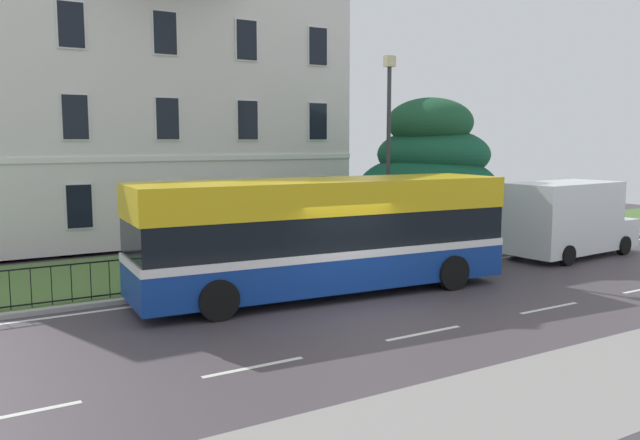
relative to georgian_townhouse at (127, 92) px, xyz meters
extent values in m
cube|color=#463E43|center=(1.19, -16.84, -6.22)|extent=(60.00, 56.00, 0.06)
cube|color=silver|center=(1.19, -13.19, -6.19)|extent=(54.00, 0.14, 0.01)
cube|color=silver|center=(-6.81, -18.64, -6.19)|extent=(2.00, 0.12, 0.01)
cube|color=silver|center=(-2.81, -18.64, -6.19)|extent=(2.00, 0.12, 0.01)
cube|color=silver|center=(1.19, -18.64, -6.19)|extent=(2.00, 0.12, 0.01)
cube|color=silver|center=(5.19, -18.64, -6.19)|extent=(2.00, 0.12, 0.01)
cube|color=#9E9E99|center=(1.19, -12.72, -6.13)|extent=(57.00, 0.24, 0.12)
cube|color=#4D7034|center=(1.19, -9.51, -6.13)|extent=(57.00, 6.18, 0.12)
cube|color=gray|center=(1.19, -22.34, -6.19)|extent=(57.00, 3.00, 0.01)
cube|color=silver|center=(0.00, 0.00, -1.07)|extent=(16.18, 10.90, 10.00)
cube|color=white|center=(0.00, -5.48, -2.76)|extent=(16.18, 0.06, 0.20)
cube|color=#2D333D|center=(0.00, -5.49, -4.97)|extent=(1.10, 0.06, 2.20)
cube|color=white|center=(-3.24, -5.49, -4.38)|extent=(0.94, 0.04, 1.60)
cube|color=black|center=(-3.24, -5.51, -4.38)|extent=(0.84, 0.03, 1.50)
cube|color=white|center=(0.00, -5.49, -4.38)|extent=(0.94, 0.04, 1.60)
cube|color=black|center=(0.00, -5.51, -4.38)|extent=(0.84, 0.03, 1.50)
cube|color=white|center=(3.24, -5.49, -4.38)|extent=(0.94, 0.04, 1.60)
cube|color=black|center=(3.24, -5.51, -4.38)|extent=(0.84, 0.03, 1.50)
cube|color=white|center=(6.47, -5.49, -4.38)|extent=(0.94, 0.04, 1.60)
cube|color=black|center=(6.47, -5.51, -4.38)|extent=(0.84, 0.03, 1.50)
cube|color=white|center=(-3.24, -5.49, -1.30)|extent=(0.94, 0.04, 1.60)
cube|color=black|center=(-3.24, -5.51, -1.30)|extent=(0.84, 0.03, 1.50)
cube|color=white|center=(0.00, -5.49, -1.30)|extent=(0.94, 0.04, 1.60)
cube|color=black|center=(0.00, -5.51, -1.30)|extent=(0.84, 0.03, 1.50)
cube|color=white|center=(3.24, -5.49, -1.30)|extent=(0.94, 0.04, 1.60)
cube|color=black|center=(3.24, -5.51, -1.30)|extent=(0.84, 0.03, 1.50)
cube|color=white|center=(6.47, -5.49, -1.30)|extent=(0.94, 0.04, 1.60)
cube|color=black|center=(6.47, -5.51, -1.30)|extent=(0.84, 0.03, 1.50)
cube|color=white|center=(-3.24, -5.49, 1.77)|extent=(0.94, 0.04, 1.60)
cube|color=black|center=(-3.24, -5.51, 1.77)|extent=(0.84, 0.03, 1.50)
cube|color=white|center=(0.00, -5.49, 1.77)|extent=(0.94, 0.04, 1.60)
cube|color=black|center=(0.00, -5.51, 1.77)|extent=(0.84, 0.03, 1.50)
cube|color=white|center=(3.24, -5.49, 1.77)|extent=(0.94, 0.04, 1.60)
cube|color=black|center=(3.24, -5.51, 1.77)|extent=(0.84, 0.03, 1.50)
cube|color=white|center=(6.47, -5.49, 1.77)|extent=(0.94, 0.04, 1.60)
cube|color=black|center=(6.47, -5.51, 1.77)|extent=(0.84, 0.03, 1.50)
cube|color=black|center=(0.00, -12.44, -5.12)|extent=(19.71, 0.04, 0.04)
cube|color=black|center=(0.00, -12.44, -5.99)|extent=(19.71, 0.04, 0.04)
cylinder|color=black|center=(-6.19, -12.44, -5.60)|extent=(0.02, 0.02, 0.95)
cylinder|color=black|center=(-5.73, -12.44, -5.60)|extent=(0.02, 0.02, 0.95)
cylinder|color=black|center=(-5.27, -12.44, -5.60)|extent=(0.02, 0.02, 0.95)
cylinder|color=black|center=(-4.81, -12.44, -5.60)|extent=(0.02, 0.02, 0.95)
cylinder|color=black|center=(-4.36, -12.44, -5.60)|extent=(0.02, 0.02, 0.95)
cylinder|color=black|center=(-3.90, -12.44, -5.60)|extent=(0.02, 0.02, 0.95)
cylinder|color=black|center=(-3.44, -12.44, -5.60)|extent=(0.02, 0.02, 0.95)
cylinder|color=black|center=(-2.98, -12.44, -5.60)|extent=(0.02, 0.02, 0.95)
cylinder|color=black|center=(-2.52, -12.44, -5.60)|extent=(0.02, 0.02, 0.95)
cylinder|color=black|center=(-2.06, -12.44, -5.60)|extent=(0.02, 0.02, 0.95)
cylinder|color=black|center=(-1.60, -12.44, -5.60)|extent=(0.02, 0.02, 0.95)
cylinder|color=black|center=(-1.15, -12.44, -5.60)|extent=(0.02, 0.02, 0.95)
cylinder|color=black|center=(-0.69, -12.44, -5.60)|extent=(0.02, 0.02, 0.95)
cylinder|color=black|center=(-0.23, -12.44, -5.60)|extent=(0.02, 0.02, 0.95)
cylinder|color=black|center=(0.23, -12.44, -5.60)|extent=(0.02, 0.02, 0.95)
cylinder|color=black|center=(0.69, -12.44, -5.60)|extent=(0.02, 0.02, 0.95)
cylinder|color=black|center=(1.15, -12.44, -5.60)|extent=(0.02, 0.02, 0.95)
cylinder|color=black|center=(1.60, -12.44, -5.60)|extent=(0.02, 0.02, 0.95)
cylinder|color=black|center=(2.06, -12.44, -5.60)|extent=(0.02, 0.02, 0.95)
cylinder|color=black|center=(2.52, -12.44, -5.60)|extent=(0.02, 0.02, 0.95)
cylinder|color=black|center=(2.98, -12.44, -5.60)|extent=(0.02, 0.02, 0.95)
cylinder|color=black|center=(3.44, -12.44, -5.60)|extent=(0.02, 0.02, 0.95)
cylinder|color=black|center=(3.90, -12.44, -5.60)|extent=(0.02, 0.02, 0.95)
cylinder|color=black|center=(4.36, -12.44, -5.60)|extent=(0.02, 0.02, 0.95)
cylinder|color=black|center=(4.81, -12.44, -5.60)|extent=(0.02, 0.02, 0.95)
cylinder|color=black|center=(5.27, -12.44, -5.60)|extent=(0.02, 0.02, 0.95)
cylinder|color=black|center=(5.73, -12.44, -5.60)|extent=(0.02, 0.02, 0.95)
cylinder|color=black|center=(6.19, -12.44, -5.60)|extent=(0.02, 0.02, 0.95)
cylinder|color=black|center=(6.65, -12.44, -5.60)|extent=(0.02, 0.02, 0.95)
cylinder|color=black|center=(7.11, -12.44, -5.60)|extent=(0.02, 0.02, 0.95)
cylinder|color=black|center=(7.56, -12.44, -5.60)|extent=(0.02, 0.02, 0.95)
cylinder|color=black|center=(8.02, -12.44, -5.60)|extent=(0.02, 0.02, 0.95)
cylinder|color=black|center=(8.48, -12.44, -5.60)|extent=(0.02, 0.02, 0.95)
cylinder|color=black|center=(8.94, -12.44, -5.60)|extent=(0.02, 0.02, 0.95)
cylinder|color=black|center=(9.40, -12.44, -5.60)|extent=(0.02, 0.02, 0.95)
cylinder|color=black|center=(9.86, -12.44, -5.60)|extent=(0.02, 0.02, 0.95)
cylinder|color=#423328|center=(8.49, -10.27, -5.31)|extent=(0.41, 0.41, 1.52)
ellipsoid|color=#194331|center=(8.65, -10.11, -5.01)|extent=(5.27, 5.27, 2.36)
ellipsoid|color=#124A31|center=(8.33, -10.39, -3.82)|extent=(5.17, 5.17, 2.41)
ellipsoid|color=#164D33|center=(8.70, -10.24, -2.63)|extent=(4.24, 4.24, 2.02)
ellipsoid|color=#1C4D2F|center=(8.45, -10.31, -1.43)|extent=(3.21, 3.21, 1.83)
cube|color=navy|center=(1.25, -14.49, -5.43)|extent=(10.33, 3.19, 1.01)
cube|color=white|center=(1.25, -14.49, -4.96)|extent=(10.35, 3.21, 0.20)
cube|color=black|center=(1.25, -14.49, -4.44)|extent=(10.25, 3.14, 0.95)
cube|color=gold|center=(1.25, -14.49, -3.55)|extent=(10.33, 3.19, 0.84)
cube|color=black|center=(6.35, -14.84, -4.49)|extent=(0.21, 2.08, 0.88)
cube|color=black|center=(6.35, -14.84, -3.59)|extent=(0.19, 1.79, 0.54)
cylinder|color=silver|center=(6.41, -14.05, -5.71)|extent=(0.05, 0.20, 0.20)
cylinder|color=silver|center=(6.29, -15.64, -5.71)|extent=(0.05, 0.20, 0.20)
cylinder|color=black|center=(4.69, -13.53, -5.71)|extent=(0.98, 0.37, 0.96)
cylinder|color=black|center=(4.52, -15.91, -5.71)|extent=(0.98, 0.37, 0.96)
cylinder|color=black|center=(-2.02, -13.06, -5.71)|extent=(0.98, 0.37, 0.96)
cylinder|color=black|center=(-2.18, -15.44, -5.71)|extent=(0.98, 0.37, 0.96)
cube|color=white|center=(13.93, -13.98, -5.46)|extent=(1.24, 2.17, 1.02)
cube|color=white|center=(11.25, -14.20, -4.76)|extent=(4.46, 2.43, 2.43)
cube|color=black|center=(13.41, -14.02, -4.32)|extent=(0.19, 1.67, 0.99)
cylinder|color=black|center=(13.42, -13.02, -5.85)|extent=(0.70, 0.27, 0.68)
cylinder|color=black|center=(13.58, -15.02, -5.85)|extent=(0.70, 0.27, 0.68)
cylinder|color=black|center=(9.98, -13.29, -5.85)|extent=(0.70, 0.27, 0.68)
cylinder|color=black|center=(10.14, -15.29, -5.85)|extent=(0.70, 0.27, 0.68)
cylinder|color=#333338|center=(5.62, -11.50, -2.88)|extent=(0.14, 0.14, 6.39)
cube|color=beige|center=(5.62, -11.50, 0.50)|extent=(0.36, 0.24, 0.36)
camera|label=1|loc=(-7.64, -28.90, -2.10)|focal=36.17mm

